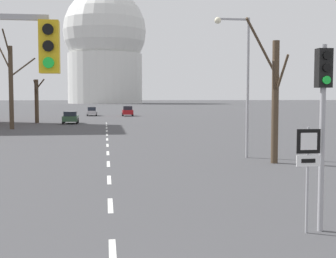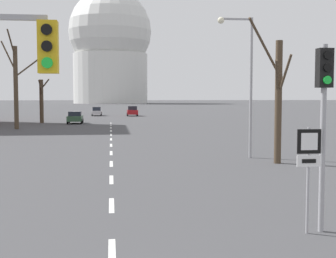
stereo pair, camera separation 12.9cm
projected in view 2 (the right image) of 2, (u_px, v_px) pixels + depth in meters
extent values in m
cube|color=silver|center=(112.00, 253.00, 10.09)|extent=(0.16, 2.00, 0.01)
cube|color=silver|center=(112.00, 205.00, 14.55)|extent=(0.16, 2.00, 0.01)
cube|color=silver|center=(111.00, 180.00, 19.00)|extent=(0.16, 2.00, 0.01)
cube|color=silver|center=(111.00, 164.00, 23.46)|extent=(0.16, 2.00, 0.01)
cube|color=silver|center=(111.00, 153.00, 27.92)|extent=(0.16, 2.00, 0.01)
cube|color=silver|center=(111.00, 145.00, 32.37)|extent=(0.16, 2.00, 0.01)
cube|color=silver|center=(111.00, 139.00, 36.83)|extent=(0.16, 2.00, 0.01)
cube|color=silver|center=(111.00, 135.00, 41.28)|extent=(0.16, 2.00, 0.01)
cube|color=silver|center=(111.00, 131.00, 45.74)|extent=(0.16, 2.00, 0.01)
cube|color=silver|center=(111.00, 128.00, 50.19)|extent=(0.16, 2.00, 0.01)
cube|color=silver|center=(111.00, 125.00, 54.65)|extent=(0.16, 2.00, 0.01)
cube|color=silver|center=(111.00, 123.00, 59.11)|extent=(0.16, 2.00, 0.01)
cylinder|color=#9E9EA3|center=(323.00, 139.00, 11.58)|extent=(0.14, 0.14, 4.66)
cube|color=black|center=(324.00, 68.00, 11.45)|extent=(0.36, 0.28, 0.96)
cylinder|color=black|center=(328.00, 55.00, 11.27)|extent=(0.20, 0.06, 0.20)
cylinder|color=black|center=(328.00, 68.00, 11.29)|extent=(0.20, 0.06, 0.20)
cylinder|color=green|center=(327.00, 80.00, 11.31)|extent=(0.20, 0.06, 0.20)
cube|color=#9E9EA3|center=(4.00, 17.00, 8.47)|extent=(1.55, 0.10, 0.10)
cube|color=gold|center=(48.00, 47.00, 8.61)|extent=(0.36, 0.28, 0.96)
cylinder|color=black|center=(47.00, 30.00, 8.42)|extent=(0.20, 0.06, 0.20)
cylinder|color=black|center=(47.00, 46.00, 8.44)|extent=(0.20, 0.06, 0.20)
cylinder|color=green|center=(47.00, 63.00, 8.46)|extent=(0.20, 0.06, 0.20)
cylinder|color=#9E9EA3|center=(308.00, 181.00, 11.48)|extent=(0.07, 0.07, 2.64)
cube|color=black|center=(309.00, 141.00, 11.39)|extent=(0.60, 0.03, 0.60)
cube|color=white|center=(309.00, 142.00, 11.37)|extent=(0.42, 0.01, 0.42)
cube|color=white|center=(309.00, 161.00, 11.42)|extent=(0.60, 0.03, 0.28)
cube|color=black|center=(309.00, 161.00, 11.40)|extent=(0.36, 0.01, 0.10)
cylinder|color=#9E9EA3|center=(251.00, 88.00, 25.51)|extent=(0.16, 0.16, 7.64)
cube|color=#9E9EA3|center=(236.00, 19.00, 25.15)|extent=(1.70, 0.10, 0.10)
sphere|color=#F2EAC6|center=(221.00, 20.00, 25.05)|extent=(0.36, 0.36, 0.36)
cube|color=#2D4C33|center=(75.00, 118.00, 58.11)|extent=(1.79, 3.85, 0.65)
cube|color=#1E232D|center=(75.00, 114.00, 57.87)|extent=(1.52, 1.85, 0.55)
cylinder|color=black|center=(69.00, 121.00, 59.21)|extent=(0.18, 0.64, 0.64)
cylinder|color=black|center=(83.00, 120.00, 59.41)|extent=(0.18, 0.64, 0.64)
cylinder|color=black|center=(67.00, 122.00, 56.85)|extent=(0.18, 0.64, 0.64)
cylinder|color=black|center=(82.00, 121.00, 57.05)|extent=(0.18, 0.64, 0.64)
cube|color=maroon|center=(132.00, 112.00, 80.40)|extent=(1.78, 3.84, 0.76)
cube|color=#1E232D|center=(132.00, 108.00, 80.16)|extent=(1.51, 1.84, 0.65)
cylinder|color=black|center=(127.00, 114.00, 81.51)|extent=(0.18, 0.61, 0.61)
cylinder|color=black|center=(137.00, 114.00, 81.71)|extent=(0.18, 0.61, 0.61)
cylinder|color=black|center=(128.00, 114.00, 79.15)|extent=(0.18, 0.61, 0.61)
cylinder|color=black|center=(138.00, 114.00, 79.35)|extent=(0.18, 0.61, 0.61)
cube|color=#B7B7BC|center=(97.00, 112.00, 81.63)|extent=(1.60, 4.53, 0.58)
cube|color=#1E232D|center=(97.00, 109.00, 81.36)|extent=(1.36, 2.17, 0.64)
cylinder|color=black|center=(93.00, 114.00, 82.95)|extent=(0.18, 0.63, 0.63)
cylinder|color=black|center=(101.00, 114.00, 83.13)|extent=(0.18, 0.63, 0.63)
cylinder|color=black|center=(92.00, 114.00, 80.17)|extent=(0.18, 0.63, 0.63)
cylinder|color=black|center=(101.00, 114.00, 80.35)|extent=(0.18, 0.63, 0.63)
cylinder|color=#473828|center=(42.00, 101.00, 59.34)|extent=(0.49, 0.49, 5.50)
cylinder|color=#473828|center=(40.00, 85.00, 58.53)|extent=(0.25, 1.45, 1.27)
cylinder|color=#473828|center=(45.00, 84.00, 58.94)|extent=(1.19, 0.87, 1.31)
cylinder|color=#473828|center=(41.00, 91.00, 58.62)|extent=(0.30, 1.41, 1.23)
cylinder|color=#473828|center=(278.00, 102.00, 23.46)|extent=(0.35, 0.35, 6.17)
cylinder|color=#473828|center=(277.00, 76.00, 22.70)|extent=(0.69, 1.39, 1.56)
cylinder|color=#473828|center=(281.00, 63.00, 24.55)|extent=(0.95, 2.50, 2.06)
cylinder|color=#473828|center=(285.00, 75.00, 22.87)|extent=(0.34, 1.14, 1.98)
cylinder|color=#473828|center=(264.00, 45.00, 22.43)|extent=(2.04, 1.65, 2.43)
cylinder|color=#473828|center=(16.00, 88.00, 48.09)|extent=(0.45, 0.45, 8.52)
cylinder|color=#473828|center=(8.00, 55.00, 48.73)|extent=(1.87, 2.24, 3.14)
cylinder|color=#473828|center=(28.00, 67.00, 48.15)|extent=(2.53, 0.31, 2.01)
cylinder|color=#473828|center=(11.00, 43.00, 46.73)|extent=(0.42, 2.21, 2.58)
cylinder|color=silver|center=(111.00, 79.00, 223.82)|extent=(35.29, 35.29, 23.53)
sphere|color=silver|center=(110.00, 31.00, 222.24)|extent=(39.22, 39.22, 39.22)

